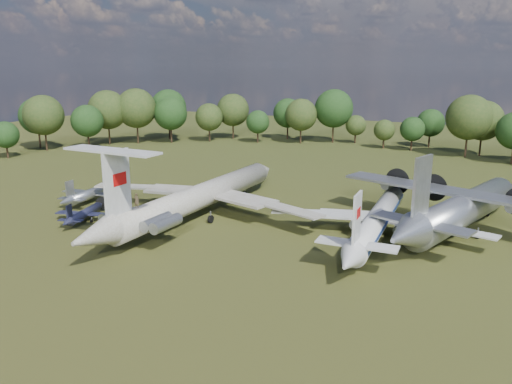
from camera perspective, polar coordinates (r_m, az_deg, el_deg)
The scene contains 7 objects.
ground at distance 77.48m, azimuth -3.60°, elevation -3.16°, with size 300.00×300.00×0.00m, color #253C14.
il62_airliner at distance 78.52m, azimuth -6.32°, elevation -0.98°, with size 41.20×53.56×5.25m, color silver, non-canonical shape.
tu104_jet at distance 70.96m, azimuth 13.73°, elevation -3.48°, with size 30.61×40.82×4.08m, color silver, non-canonical shape.
an12_transport at distance 76.60m, azimuth 22.57°, elevation -2.27°, with size 38.14×42.63×5.61m, color #A6A8AE, non-canonical shape.
small_prop_west at distance 80.46m, azimuth -18.98°, elevation -2.56°, with size 9.54×13.01×1.91m, color black, non-canonical shape.
small_prop_northwest at distance 91.15m, azimuth -18.16°, elevation -0.36°, with size 12.52×17.07×2.50m, color #96989E, non-canonical shape.
person_on_il62 at distance 66.36m, azimuth -13.49°, elevation -0.95°, with size 0.70×0.46×1.92m, color olive.
Camera 1 is at (38.60, -63.03, 23.24)m, focal length 35.00 mm.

